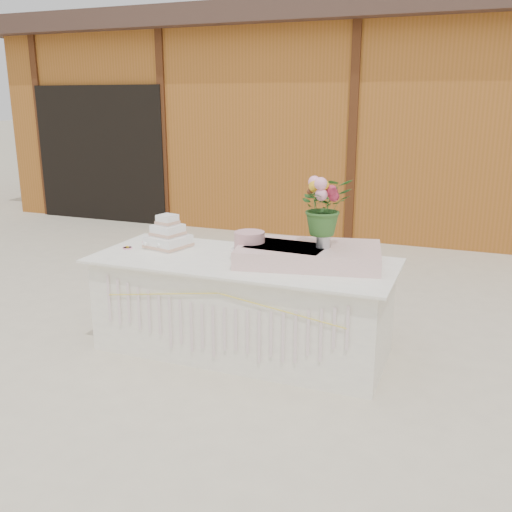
% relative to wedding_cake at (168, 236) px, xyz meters
% --- Properties ---
extents(ground, '(80.00, 80.00, 0.00)m').
position_rel_wedding_cake_xyz_m(ground, '(0.73, -0.12, -0.87)').
color(ground, beige).
rests_on(ground, ground).
extents(barn, '(12.60, 4.60, 3.30)m').
position_rel_wedding_cake_xyz_m(barn, '(0.72, 5.88, 0.81)').
color(barn, '#95531F').
rests_on(barn, ground).
extents(cake_table, '(2.40, 1.00, 0.77)m').
position_rel_wedding_cake_xyz_m(cake_table, '(0.73, -0.12, -0.48)').
color(cake_table, white).
rests_on(cake_table, ground).
extents(wedding_cake, '(0.38, 0.38, 0.28)m').
position_rel_wedding_cake_xyz_m(wedding_cake, '(0.00, 0.00, 0.00)').
color(wedding_cake, white).
rests_on(wedding_cake, cake_table).
extents(pink_cake_stand, '(0.30, 0.30, 0.22)m').
position_rel_wedding_cake_xyz_m(pink_cake_stand, '(0.77, -0.08, 0.03)').
color(pink_cake_stand, white).
rests_on(pink_cake_stand, cake_table).
extents(satin_runner, '(1.18, 0.82, 0.14)m').
position_rel_wedding_cake_xyz_m(satin_runner, '(1.24, -0.03, -0.03)').
color(satin_runner, beige).
rests_on(satin_runner, cake_table).
extents(flower_vase, '(0.11, 0.11, 0.15)m').
position_rel_wedding_cake_xyz_m(flower_vase, '(1.35, -0.03, 0.11)').
color(flower_vase, silver).
rests_on(flower_vase, satin_runner).
extents(bouquet, '(0.51, 0.50, 0.43)m').
position_rel_wedding_cake_xyz_m(bouquet, '(1.35, -0.03, 0.40)').
color(bouquet, '#315F26').
rests_on(bouquet, flower_vase).
extents(loose_flowers, '(0.16, 0.38, 0.02)m').
position_rel_wedding_cake_xyz_m(loose_flowers, '(-0.31, -0.08, -0.09)').
color(loose_flowers, pink).
rests_on(loose_flowers, cake_table).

